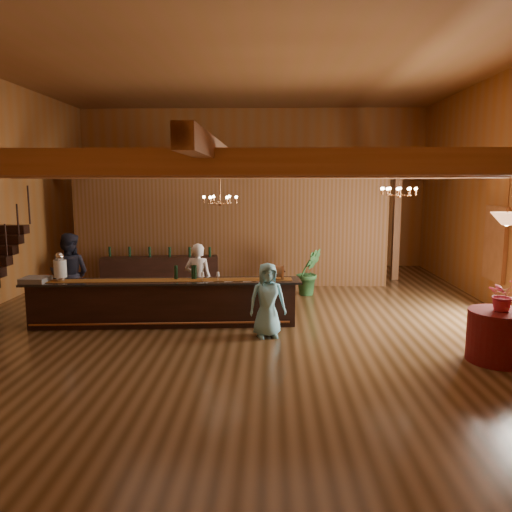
{
  "coord_description": "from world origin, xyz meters",
  "views": [
    {
      "loc": [
        0.66,
        -10.76,
        3.0
      ],
      "look_at": [
        0.33,
        0.79,
        1.26
      ],
      "focal_mm": 35.0,
      "sensor_mm": 36.0,
      "label": 1
    }
  ],
  "objects_px": {
    "backbar_shelf": "(160,273)",
    "pendant_lamp": "(507,219)",
    "bartender": "(198,280)",
    "staff_second": "(69,275)",
    "tasting_bar": "(164,302)",
    "round_table": "(498,336)",
    "beverage_dispenser": "(60,267)",
    "raffle_drum": "(276,272)",
    "guest": "(267,300)",
    "chandelier_right": "(399,191)",
    "chandelier_left": "(220,199)",
    "floor_plant": "(309,272)"
  },
  "relations": [
    {
      "from": "tasting_bar",
      "to": "staff_second",
      "type": "xyz_separation_m",
      "value": [
        -2.27,
        0.7,
        0.45
      ]
    },
    {
      "from": "backbar_shelf",
      "to": "chandelier_left",
      "type": "height_order",
      "value": "chandelier_left"
    },
    {
      "from": "round_table",
      "to": "pendant_lamp",
      "type": "relative_size",
      "value": 1.11
    },
    {
      "from": "chandelier_left",
      "to": "beverage_dispenser",
      "type": "bearing_deg",
      "value": -151.79
    },
    {
      "from": "chandelier_left",
      "to": "floor_plant",
      "type": "xyz_separation_m",
      "value": [
        2.21,
        1.35,
        -1.96
      ]
    },
    {
      "from": "backbar_shelf",
      "to": "round_table",
      "type": "xyz_separation_m",
      "value": [
        6.93,
        -5.55,
        -0.02
      ]
    },
    {
      "from": "beverage_dispenser",
      "to": "round_table",
      "type": "height_order",
      "value": "beverage_dispenser"
    },
    {
      "from": "raffle_drum",
      "to": "staff_second",
      "type": "xyz_separation_m",
      "value": [
        -4.6,
        0.57,
        -0.2
      ]
    },
    {
      "from": "backbar_shelf",
      "to": "bartender",
      "type": "height_order",
      "value": "bartender"
    },
    {
      "from": "bartender",
      "to": "staff_second",
      "type": "height_order",
      "value": "staff_second"
    },
    {
      "from": "beverage_dispenser",
      "to": "staff_second",
      "type": "xyz_separation_m",
      "value": [
        -0.15,
        0.82,
        -0.31
      ]
    },
    {
      "from": "round_table",
      "to": "chandelier_left",
      "type": "distance_m",
      "value": 6.49
    },
    {
      "from": "tasting_bar",
      "to": "round_table",
      "type": "height_order",
      "value": "tasting_bar"
    },
    {
      "from": "backbar_shelf",
      "to": "guest",
      "type": "relative_size",
      "value": 2.21
    },
    {
      "from": "bartender",
      "to": "chandelier_right",
      "type": "bearing_deg",
      "value": -168.14
    },
    {
      "from": "beverage_dispenser",
      "to": "bartender",
      "type": "xyz_separation_m",
      "value": [
        2.73,
        0.88,
        -0.42
      ]
    },
    {
      "from": "guest",
      "to": "round_table",
      "type": "bearing_deg",
      "value": -29.23
    },
    {
      "from": "backbar_shelf",
      "to": "pendant_lamp",
      "type": "height_order",
      "value": "pendant_lamp"
    },
    {
      "from": "staff_second",
      "to": "backbar_shelf",
      "type": "bearing_deg",
      "value": -111.19
    },
    {
      "from": "beverage_dispenser",
      "to": "staff_second",
      "type": "distance_m",
      "value": 0.89
    },
    {
      "from": "round_table",
      "to": "chandelier_right",
      "type": "xyz_separation_m",
      "value": [
        -0.94,
        3.2,
        2.35
      ]
    },
    {
      "from": "tasting_bar",
      "to": "raffle_drum",
      "type": "xyz_separation_m",
      "value": [
        2.34,
        0.13,
        0.65
      ]
    },
    {
      "from": "pendant_lamp",
      "to": "staff_second",
      "type": "distance_m",
      "value": 8.85
    },
    {
      "from": "raffle_drum",
      "to": "round_table",
      "type": "bearing_deg",
      "value": -29.32
    },
    {
      "from": "beverage_dispenser",
      "to": "chandelier_right",
      "type": "distance_m",
      "value": 7.5
    },
    {
      "from": "chandelier_left",
      "to": "chandelier_right",
      "type": "relative_size",
      "value": 1.0
    },
    {
      "from": "beverage_dispenser",
      "to": "chandelier_right",
      "type": "bearing_deg",
      "value": 10.67
    },
    {
      "from": "raffle_drum",
      "to": "pendant_lamp",
      "type": "height_order",
      "value": "pendant_lamp"
    },
    {
      "from": "chandelier_left",
      "to": "floor_plant",
      "type": "relative_size",
      "value": 0.64
    },
    {
      "from": "beverage_dispenser",
      "to": "floor_plant",
      "type": "relative_size",
      "value": 0.48
    },
    {
      "from": "pendant_lamp",
      "to": "bartender",
      "type": "distance_m",
      "value": 6.28
    },
    {
      "from": "raffle_drum",
      "to": "guest",
      "type": "distance_m",
      "value": 0.96
    },
    {
      "from": "beverage_dispenser",
      "to": "backbar_shelf",
      "type": "height_order",
      "value": "beverage_dispenser"
    },
    {
      "from": "chandelier_left",
      "to": "floor_plant",
      "type": "bearing_deg",
      "value": 31.39
    },
    {
      "from": "tasting_bar",
      "to": "bartender",
      "type": "bearing_deg",
      "value": 47.02
    },
    {
      "from": "tasting_bar",
      "to": "pendant_lamp",
      "type": "xyz_separation_m",
      "value": [
        6.05,
        -1.95,
        1.92
      ]
    },
    {
      "from": "chandelier_right",
      "to": "beverage_dispenser",
      "type": "bearing_deg",
      "value": -169.33
    },
    {
      "from": "guest",
      "to": "chandelier_right",
      "type": "bearing_deg",
      "value": 22.27
    },
    {
      "from": "pendant_lamp",
      "to": "raffle_drum",
      "type": "bearing_deg",
      "value": 150.68
    },
    {
      "from": "bartender",
      "to": "guest",
      "type": "distance_m",
      "value": 2.16
    },
    {
      "from": "tasting_bar",
      "to": "guest",
      "type": "bearing_deg",
      "value": -22.85
    },
    {
      "from": "chandelier_right",
      "to": "bartender",
      "type": "xyz_separation_m",
      "value": [
        -4.49,
        -0.48,
        -1.96
      ]
    },
    {
      "from": "pendant_lamp",
      "to": "chandelier_right",
      "type": "bearing_deg",
      "value": 106.44
    },
    {
      "from": "tasting_bar",
      "to": "pendant_lamp",
      "type": "distance_m",
      "value": 6.64
    },
    {
      "from": "backbar_shelf",
      "to": "pendant_lamp",
      "type": "distance_m",
      "value": 9.09
    },
    {
      "from": "tasting_bar",
      "to": "bartender",
      "type": "xyz_separation_m",
      "value": [
        0.62,
        0.77,
        0.34
      ]
    },
    {
      "from": "round_table",
      "to": "pendant_lamp",
      "type": "bearing_deg",
      "value": 0.0
    },
    {
      "from": "chandelier_left",
      "to": "chandelier_right",
      "type": "height_order",
      "value": "same"
    },
    {
      "from": "bartender",
      "to": "round_table",
      "type": "bearing_deg",
      "value": 159.15
    },
    {
      "from": "pendant_lamp",
      "to": "staff_second",
      "type": "height_order",
      "value": "pendant_lamp"
    }
  ]
}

